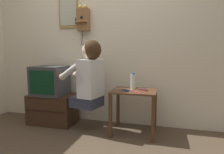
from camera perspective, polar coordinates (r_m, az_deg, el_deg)
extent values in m
plane|color=#4C3D2D|center=(2.37, -9.10, -19.83)|extent=(14.00, 14.00, 0.00)
cube|color=beige|center=(3.04, -1.78, 10.94)|extent=(6.80, 0.05, 2.55)
cube|color=#51331E|center=(2.60, 6.33, -3.99)|extent=(0.57, 0.46, 0.02)
cube|color=#452B1A|center=(2.54, -0.46, -11.04)|extent=(0.04, 0.04, 0.56)
cube|color=#452B1A|center=(2.46, 11.65, -11.83)|extent=(0.04, 0.04, 0.56)
cube|color=#452B1A|center=(2.92, 1.75, -8.63)|extent=(0.04, 0.04, 0.56)
cube|color=#452B1A|center=(2.84, 12.20, -9.20)|extent=(0.04, 0.04, 0.56)
cube|color=#2D3347|center=(2.76, -7.20, -6.88)|extent=(0.42, 0.39, 0.14)
cube|color=silver|center=(2.66, -6.03, -0.39)|extent=(0.29, 0.38, 0.50)
sphere|color=beige|center=(2.64, -6.13, 7.43)|extent=(0.23, 0.23, 0.23)
ellipsoid|color=#382314|center=(2.62, -5.62, 7.74)|extent=(0.27, 0.28, 0.26)
cylinder|color=silver|center=(2.67, -12.05, 1.57)|extent=(0.31, 0.14, 0.22)
cylinder|color=silver|center=(2.90, -8.38, 2.08)|extent=(0.31, 0.14, 0.22)
sphere|color=beige|center=(2.76, -14.05, 0.03)|extent=(0.09, 0.09, 0.09)
sphere|color=beige|center=(2.99, -10.34, 0.64)|extent=(0.09, 0.09, 0.09)
cube|color=#382316|center=(3.18, -16.52, -8.70)|extent=(0.68, 0.40, 0.44)
cube|color=black|center=(3.01, -18.61, -9.25)|extent=(0.61, 0.01, 0.02)
cube|color=#38383A|center=(3.10, -17.30, -0.96)|extent=(0.46, 0.41, 0.43)
cube|color=black|center=(2.93, -19.53, -1.51)|extent=(0.38, 0.01, 0.33)
cube|color=brown|center=(3.11, -8.17, 15.85)|extent=(0.18, 0.11, 0.32)
cube|color=brown|center=(3.03, -8.82, 15.32)|extent=(0.16, 0.07, 0.03)
sphere|color=#B79338|center=(3.15, -9.03, 19.14)|extent=(0.06, 0.06, 0.06)
sphere|color=#B79338|center=(3.12, -7.60, 19.29)|extent=(0.06, 0.06, 0.06)
cone|color=black|center=(3.02, -9.01, 16.57)|extent=(0.04, 0.05, 0.04)
cylinder|color=black|center=(3.15, -10.15, 15.40)|extent=(0.03, 0.03, 0.09)
cylinder|color=black|center=(3.07, -8.52, 11.05)|extent=(0.04, 0.04, 0.22)
cylinder|color=black|center=(3.06, -7.95, 7.70)|extent=(0.07, 0.06, 0.19)
cube|color=olive|center=(3.28, -12.32, 17.98)|extent=(0.31, 0.02, 0.51)
cube|color=#A8AD99|center=(3.27, -12.44, 18.01)|extent=(0.27, 0.01, 0.44)
cube|color=navy|center=(2.56, 3.91, -3.76)|extent=(0.12, 0.14, 0.01)
cube|color=black|center=(2.56, 3.91, -3.63)|extent=(0.10, 0.11, 0.00)
cube|color=maroon|center=(2.61, 8.92, -3.64)|extent=(0.13, 0.13, 0.01)
cube|color=black|center=(2.61, 8.92, -3.51)|extent=(0.11, 0.10, 0.00)
cylinder|color=silver|center=(2.69, 6.07, -1.31)|extent=(0.07, 0.07, 0.19)
cylinder|color=#2D4C8C|center=(2.68, 6.10, 0.97)|extent=(0.04, 0.04, 0.02)
cylinder|color=#D83F4C|center=(2.47, 6.87, -4.21)|extent=(0.15, 0.11, 0.01)
cube|color=white|center=(2.52, 5.65, -3.71)|extent=(0.03, 0.03, 0.01)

